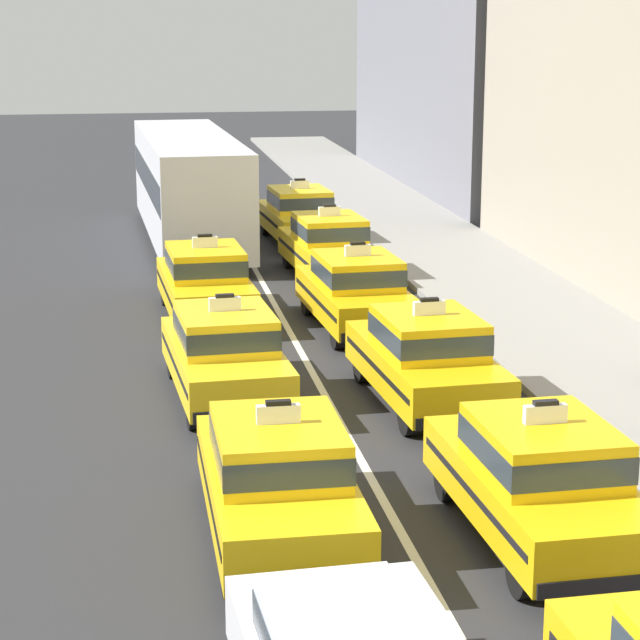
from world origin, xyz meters
TOP-DOWN VIEW (x-y plane):
  - lane_stripe_left_right at (0.00, 20.00)m, footprint 0.14×80.00m
  - sidewalk_curb at (5.60, 15.00)m, footprint 4.00×90.00m
  - taxi_left_second at (-1.65, 7.59)m, footprint 1.83×4.56m
  - taxi_left_third at (-1.79, 13.80)m, footprint 2.07×4.66m
  - taxi_left_fourth at (-1.71, 19.88)m, footprint 2.02×4.64m
  - bus_left_fifth at (-1.48, 29.50)m, footprint 2.95×11.29m
  - taxi_right_second at (1.70, 7.05)m, footprint 1.96×4.62m
  - taxi_right_third at (1.66, 12.94)m, footprint 2.05×4.65m
  - taxi_right_fourth at (1.46, 18.38)m, footprint 2.03×4.64m
  - taxi_right_fifth at (1.76, 23.77)m, footprint 2.07×4.66m
  - taxi_right_sixth at (1.75, 28.95)m, footprint 2.07×4.66m

SIDE VIEW (x-z plane):
  - lane_stripe_left_right at x=0.00m, z-range 0.00..0.01m
  - sidewalk_curb at x=5.60m, z-range 0.00..0.15m
  - taxi_left_second at x=-1.65m, z-range -0.10..1.86m
  - taxi_left_third at x=-1.79m, z-range -0.10..1.86m
  - taxi_left_fourth at x=-1.71m, z-range -0.10..1.86m
  - taxi_right_second at x=1.70m, z-range -0.10..1.86m
  - taxi_right_third at x=1.66m, z-range -0.10..1.86m
  - taxi_right_fourth at x=1.46m, z-range -0.10..1.86m
  - taxi_right_fifth at x=1.76m, z-range -0.10..1.86m
  - taxi_right_sixth at x=1.75m, z-range -0.10..1.86m
  - bus_left_fifth at x=-1.48m, z-range 0.21..3.43m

